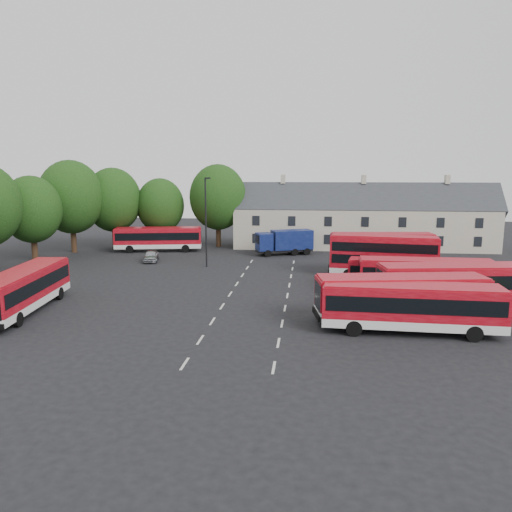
{
  "coord_description": "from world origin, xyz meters",
  "views": [
    {
      "loc": [
        6.84,
        -39.84,
        10.68
      ],
      "look_at": [
        1.51,
        9.05,
        2.2
      ],
      "focal_mm": 35.0,
      "sensor_mm": 36.0,
      "label": 1
    }
  ],
  "objects_px": {
    "silver_car": "(151,256)",
    "lamppost": "(206,220)",
    "bus_dd_south": "(383,254)",
    "bus_west": "(24,287)",
    "box_truck": "(285,241)",
    "bus_row_a": "(411,304)"
  },
  "relations": [
    {
      "from": "bus_west",
      "to": "box_truck",
      "type": "xyz_separation_m",
      "value": [
        18.36,
        28.3,
        -0.2
      ]
    },
    {
      "from": "bus_west",
      "to": "lamppost",
      "type": "xyz_separation_m",
      "value": [
        10.06,
        19.26,
        3.33
      ]
    },
    {
      "from": "bus_west",
      "to": "silver_car",
      "type": "xyz_separation_m",
      "value": [
        2.82,
        21.81,
        -1.29
      ]
    },
    {
      "from": "bus_west",
      "to": "silver_car",
      "type": "height_order",
      "value": "bus_west"
    },
    {
      "from": "box_truck",
      "to": "silver_car",
      "type": "distance_m",
      "value": 16.87
    },
    {
      "from": "silver_car",
      "to": "lamppost",
      "type": "bearing_deg",
      "value": -31.44
    },
    {
      "from": "bus_west",
      "to": "silver_car",
      "type": "bearing_deg",
      "value": -13.64
    },
    {
      "from": "bus_dd_south",
      "to": "lamppost",
      "type": "bearing_deg",
      "value": 176.61
    },
    {
      "from": "box_truck",
      "to": "lamppost",
      "type": "distance_m",
      "value": 12.77
    },
    {
      "from": "silver_car",
      "to": "lamppost",
      "type": "distance_m",
      "value": 8.95
    },
    {
      "from": "bus_row_a",
      "to": "lamppost",
      "type": "relative_size",
      "value": 1.18
    },
    {
      "from": "bus_row_a",
      "to": "box_truck",
      "type": "relative_size",
      "value": 1.57
    },
    {
      "from": "bus_row_a",
      "to": "silver_car",
      "type": "relative_size",
      "value": 2.96
    },
    {
      "from": "bus_dd_south",
      "to": "bus_west",
      "type": "bearing_deg",
      "value": -143.82
    },
    {
      "from": "silver_car",
      "to": "bus_dd_south",
      "type": "bearing_deg",
      "value": -25.62
    },
    {
      "from": "bus_dd_south",
      "to": "silver_car",
      "type": "bearing_deg",
      "value": 174.28
    },
    {
      "from": "silver_car",
      "to": "box_truck",
      "type": "bearing_deg",
      "value": 10.65
    },
    {
      "from": "bus_west",
      "to": "silver_car",
      "type": "distance_m",
      "value": 22.03
    },
    {
      "from": "silver_car",
      "to": "lamppost",
      "type": "relative_size",
      "value": 0.4
    },
    {
      "from": "bus_dd_south",
      "to": "bus_west",
      "type": "height_order",
      "value": "bus_dd_south"
    },
    {
      "from": "bus_row_a",
      "to": "bus_dd_south",
      "type": "height_order",
      "value": "bus_dd_south"
    },
    {
      "from": "box_truck",
      "to": "bus_dd_south",
      "type": "bearing_deg",
      "value": -72.55
    }
  ]
}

